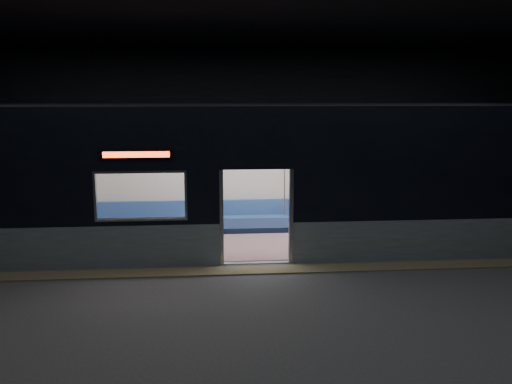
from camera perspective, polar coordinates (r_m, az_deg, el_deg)
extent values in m
cube|color=#47494C|center=(10.77, 0.53, -9.27)|extent=(24.00, 14.00, 0.01)
cube|color=black|center=(10.22, 0.58, 18.04)|extent=(24.00, 14.00, 0.04)
cube|color=black|center=(17.13, -1.64, 6.70)|extent=(24.00, 0.04, 5.00)
cube|color=black|center=(3.45, 11.58, -9.06)|extent=(24.00, 0.04, 5.00)
cube|color=#8C7F59|center=(11.28, 0.27, -8.23)|extent=(22.80, 0.50, 0.03)
cube|color=#8FA2AB|center=(12.24, -23.33, -5.48)|extent=(8.30, 0.12, 0.90)
cube|color=#8FA2AB|center=(12.97, 22.00, -4.51)|extent=(8.30, 0.12, 0.90)
cube|color=black|center=(11.92, -23.89, 1.94)|extent=(8.30, 0.12, 2.30)
cube|color=black|center=(12.67, 22.50, 2.50)|extent=(8.30, 0.12, 2.30)
cube|color=black|center=(11.24, 0.05, 5.33)|extent=(1.40, 0.12, 1.15)
cube|color=#B7BABC|center=(11.45, -3.65, -2.71)|extent=(0.08, 0.14, 2.05)
cube|color=#B7BABC|center=(11.58, 3.70, -2.56)|extent=(0.08, 0.14, 2.05)
cube|color=black|center=(11.24, -12.49, 3.88)|extent=(1.50, 0.04, 0.18)
cube|color=#FD3C10|center=(11.23, -12.50, 3.88)|extent=(1.34, 0.03, 0.12)
cube|color=beige|center=(14.21, -0.94, 2.26)|extent=(18.00, 0.12, 3.20)
cube|color=black|center=(12.63, -0.51, 8.86)|extent=(18.00, 3.00, 0.15)
cube|color=gray|center=(13.13, -0.49, -5.48)|extent=(17.76, 2.76, 0.04)
cube|color=beige|center=(12.69, -0.50, 4.68)|extent=(17.76, 2.76, 0.10)
cube|color=#305C8D|center=(14.16, -0.83, -3.36)|extent=(11.00, 0.48, 0.41)
cube|color=#305C8D|center=(14.25, -0.89, -1.60)|extent=(11.00, 0.10, 0.40)
cube|color=#6F515B|center=(12.22, -15.80, -6.03)|extent=(4.40, 0.48, 0.41)
cube|color=#6F515B|center=(12.72, 14.95, -5.33)|extent=(4.40, 0.48, 0.41)
cylinder|color=silver|center=(11.72, -4.72, -1.69)|extent=(0.04, 0.04, 2.26)
cylinder|color=silver|center=(13.94, -4.74, 0.27)|extent=(0.04, 0.04, 2.26)
cylinder|color=silver|center=(11.88, 4.49, -1.52)|extent=(0.04, 0.04, 2.26)
cylinder|color=silver|center=(14.07, 3.02, 0.39)|extent=(0.04, 0.04, 2.26)
cylinder|color=silver|center=(13.81, -0.84, 3.48)|extent=(11.00, 0.03, 0.03)
cube|color=black|center=(14.15, 7.72, -2.25)|extent=(0.19, 0.51, 0.18)
cube|color=black|center=(14.20, 8.63, -2.22)|extent=(0.19, 0.51, 0.18)
cylinder|color=black|center=(13.99, 7.90, -3.59)|extent=(0.12, 0.12, 0.43)
cylinder|color=black|center=(14.04, 8.82, -3.56)|extent=(0.12, 0.12, 0.43)
cube|color=#E15F8A|center=(14.37, 7.99, -1.96)|extent=(0.44, 0.24, 0.22)
cylinder|color=#E15F8A|center=(14.33, 8.00, -0.44)|extent=(0.43, 0.43, 0.57)
sphere|color=tan|center=(14.24, 8.06, 1.14)|extent=(0.23, 0.23, 0.23)
sphere|color=black|center=(14.27, 8.02, 1.35)|extent=(0.24, 0.24, 0.24)
cube|color=black|center=(14.06, 8.23, -1.64)|extent=(0.39, 0.36, 0.16)
cube|color=white|center=(14.40, 6.69, 1.69)|extent=(0.91, 0.03, 0.59)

